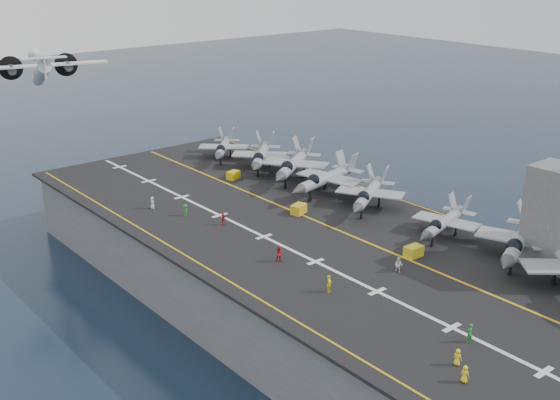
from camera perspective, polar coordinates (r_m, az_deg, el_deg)
ground at (r=98.84m, az=1.48°, el=-7.72°), size 500.00×500.00×0.00m
hull at (r=96.64m, az=1.51°, el=-5.09°), size 36.00×90.00×10.00m
flight_deck at (r=94.58m, az=1.54°, el=-2.23°), size 38.00×92.00×0.40m
foul_line at (r=96.36m, az=2.89°, el=-1.68°), size 0.35×90.00×0.02m
landing_centerline at (r=90.97m, az=-1.33°, el=-3.00°), size 0.50×90.00×0.02m
deck_edge_port at (r=85.21m, az=-7.17°, el=-4.78°), size 0.25×90.00×0.02m
deck_edge_stbd at (r=106.79m, az=9.07°, el=0.26°), size 0.25×90.00×0.02m
fighter_jet_1 at (r=87.88m, az=18.94°, el=-3.04°), size 18.57×15.60×5.49m
fighter_jet_2 at (r=92.40m, az=13.23°, el=-1.69°), size 14.67×11.63×4.48m
fighter_jet_4 at (r=100.49m, az=7.23°, el=0.61°), size 17.38×15.61×5.03m
fighter_jet_5 at (r=106.19m, az=3.80°, el=1.87°), size 17.24×13.36×5.34m
fighter_jet_6 at (r=112.58m, az=1.10°, el=3.02°), size 19.36×17.81×5.59m
fighter_jet_7 at (r=118.20m, az=-1.55°, el=3.72°), size 17.59×17.54×5.18m
fighter_jet_8 at (r=124.57m, az=-4.65°, el=4.35°), size 15.30×15.53×4.55m
tow_cart_a at (r=86.56m, az=10.80°, el=-4.11°), size 2.26×1.47×1.35m
tow_cart_b at (r=98.62m, az=1.53°, el=-0.74°), size 2.60×2.10×1.35m
tow_cart_c at (r=113.92m, az=-3.82°, el=2.04°), size 2.41×1.92×1.26m
crew_0 at (r=63.87m, az=14.79°, el=-13.51°), size 0.79×1.06×1.62m
crew_1 at (r=76.60m, az=4.02°, el=-6.80°), size 1.43×1.27×1.99m
crew_2 at (r=83.50m, az=-0.05°, el=-4.42°), size 1.43×1.30×1.98m
crew_3 at (r=98.62m, az=-7.71°, el=-0.82°), size 0.89×1.13×1.67m
crew_4 at (r=94.80m, az=-4.65°, el=-1.52°), size 1.08×1.28×1.82m
crew_5 at (r=102.05m, az=-10.34°, el=-0.22°), size 0.81×1.14×1.80m
crew_6 at (r=69.68m, az=15.15°, el=-10.39°), size 1.22×0.86×1.95m
crew_7 at (r=82.01m, az=9.61°, el=-5.23°), size 1.16×1.33×1.86m
transport_plane at (r=127.23m, az=-18.85°, el=9.73°), size 25.51×20.49×5.28m
crew_8 at (r=66.02m, az=14.24°, el=-12.28°), size 0.79×1.06×1.62m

